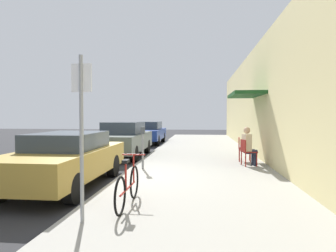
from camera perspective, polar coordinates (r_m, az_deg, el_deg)
ground_plane at (r=8.54m, az=-9.18°, el=-10.10°), size 60.00×60.00×0.00m
sidewalk_slab at (r=10.19m, az=6.34°, el=-7.76°), size 4.50×32.00×0.12m
building_facade at (r=10.36m, az=19.81°, el=4.99°), size 1.40×32.00×4.69m
parked_car_0 at (r=7.84m, az=-19.07°, el=-5.94°), size 1.80×4.40×1.35m
parked_car_1 at (r=12.98m, az=-8.63°, el=-2.49°), size 1.80×4.40×1.51m
parked_car_2 at (r=18.97m, az=-3.85°, el=-1.21°), size 1.80×4.40×1.41m
parking_meter at (r=9.24m, az=-4.90°, el=-3.59°), size 0.12×0.10×1.32m
street_sign at (r=4.77m, az=-16.37°, el=0.19°), size 0.32×0.06×2.60m
bicycle_0 at (r=5.58m, az=-7.75°, el=-11.54°), size 0.46×1.71×0.90m
cafe_chair_0 at (r=10.19m, az=14.96°, el=-4.61°), size 0.53×0.53×0.87m
seated_patron_0 at (r=10.19m, az=15.29°, el=-3.53°), size 0.49×0.43×1.29m
cafe_chair_1 at (r=11.16m, az=14.19°, el=-4.04°), size 0.48×0.48×0.87m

